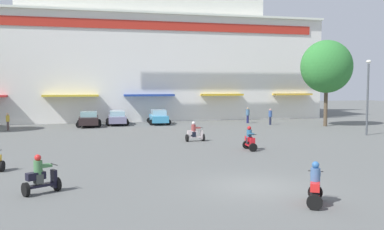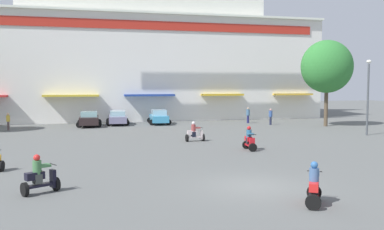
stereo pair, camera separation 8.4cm
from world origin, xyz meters
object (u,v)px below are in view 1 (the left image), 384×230
Objects in this scene: plaza_tree_1 at (327,67)px; scooter_rider_2 at (315,187)px; scooter_rider_3 at (41,177)px; pedestrian_2 at (248,114)px; parked_car_2 at (159,117)px; pedestrian_0 at (270,116)px; scooter_rider_0 at (195,133)px; pedestrian_1 at (8,120)px; parked_car_0 at (89,119)px; parked_car_1 at (117,118)px; scooter_rider_1 at (250,140)px; streetlamp_near at (368,91)px.

plaza_tree_1 is 5.48× the size of scooter_rider_2.
plaza_tree_1 reaches higher than scooter_rider_3.
pedestrian_2 is (8.90, 28.73, 0.30)m from scooter_rider_2.
pedestrian_0 reaches higher than parked_car_2.
parked_car_2 is at bearing 91.77° from scooter_rider_0.
plaza_tree_1 is at bearing -6.79° from pedestrian_1.
scooter_rider_2 is at bearing -111.56° from pedestrian_0.
parked_car_0 is 2.66× the size of pedestrian_0.
plaza_tree_1 is 21.47m from parked_car_1.
pedestrian_1 is 0.96× the size of pedestrian_2.
plaza_tree_1 is 18.46m from scooter_rider_1.
parked_car_2 reaches higher than parked_car_0.
scooter_rider_1 is at bearing -81.45° from parked_car_2.
scooter_rider_2 is (7.49, -29.28, -0.11)m from parked_car_0.
pedestrian_0 is at bearing -2.05° from pedestrian_1.
pedestrian_2 is (23.44, 1.38, 0.02)m from pedestrian_1.
parked_car_2 is 2.42× the size of pedestrian_2.
scooter_rider_0 is 0.92× the size of pedestrian_1.
parked_car_1 is 0.73× the size of streetlamp_near.
scooter_rider_3 reaches higher than scooter_rider_0.
pedestrian_1 is (-16.81, 15.72, 0.29)m from scooter_rider_1.
streetlamp_near is at bearing -41.89° from parked_car_2.
pedestrian_0 is (15.14, -3.93, 0.21)m from parked_car_1.
pedestrian_0 is 10.97m from streetlamp_near.
scooter_rider_1 reaches higher than parked_car_0.
scooter_rider_1 is at bearing 34.16° from scooter_rider_3.
parked_car_1 is at bearing 17.12° from pedestrian_1.
streetlamp_near is (23.65, 12.77, 2.96)m from scooter_rider_3.
pedestrian_2 reaches higher than parked_car_1.
parked_car_0 is at bearing 118.94° from scooter_rider_1.
pedestrian_1 is (-7.05, -1.92, 0.18)m from parked_car_0.
pedestrian_0 is (10.52, 10.07, 0.34)m from scooter_rider_0.
plaza_tree_1 reaches higher than scooter_rider_0.
scooter_rider_2 reaches higher than scooter_rider_3.
scooter_rider_0 is 14.75m from streetlamp_near.
pedestrian_0 is 1.04× the size of pedestrian_1.
scooter_rider_1 is 1.00× the size of scooter_rider_3.
pedestrian_2 is (8.96, 12.34, 0.34)m from scooter_rider_0.
pedestrian_1 is (-14.54, 27.35, 0.28)m from scooter_rider_2.
scooter_rider_0 is at bearing 53.82° from scooter_rider_3.
pedestrian_1 is 23.48m from pedestrian_2.
streetlamp_near reaches higher than scooter_rider_2.
parked_car_2 is 2.66× the size of scooter_rider_1.
scooter_rider_1 reaches higher than parked_car_1.
streetlamp_near is at bearing 49.05° from scooter_rider_2.
pedestrian_0 is at bearing 68.44° from scooter_rider_2.
streetlamp_near is (12.11, 4.94, 2.97)m from scooter_rider_1.
streetlamp_near reaches higher than pedestrian_1.
scooter_rider_3 is (-8.79, -26.10, -0.12)m from parked_car_2.
scooter_rider_0 is (7.43, -12.89, -0.15)m from parked_car_0.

